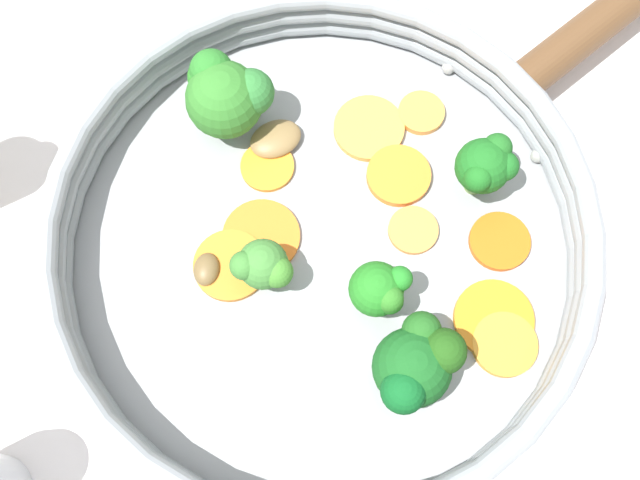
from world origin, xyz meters
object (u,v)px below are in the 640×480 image
object	(u,v)px
carrot_slice_2	(369,128)
broccoli_floret_1	(225,94)
carrot_slice_8	(499,241)
carrot_slice_9	(261,236)
carrot_slice_6	(421,113)
broccoli_floret_2	(382,289)
carrot_slice_4	(267,167)
broccoli_floret_3	(415,366)
broccoli_floret_4	(486,166)
carrot_slice_5	(413,230)
carrot_slice_1	(494,319)
skillet	(320,252)
broccoli_floret_0	(263,266)
carrot_slice_0	(504,345)
mushroom_piece_0	(207,269)
mushroom_piece_1	(276,139)
carrot_slice_7	(230,265)
carrot_slice_3	(398,175)

from	to	relation	value
carrot_slice_2	broccoli_floret_1	distance (m)	0.09
carrot_slice_8	carrot_slice_9	distance (m)	0.15
carrot_slice_6	carrot_slice_8	distance (m)	0.10
carrot_slice_9	broccoli_floret_1	size ratio (longest dim) A/B	0.86
carrot_slice_8	broccoli_floret_2	distance (m)	0.09
carrot_slice_4	carrot_slice_6	world-z (taller)	carrot_slice_6
broccoli_floret_1	broccoli_floret_2	xyz separation A→B (m)	(0.15, -0.02, -0.01)
carrot_slice_8	broccoli_floret_3	distance (m)	0.10
carrot_slice_4	broccoli_floret_4	distance (m)	0.14
carrot_slice_5	carrot_slice_1	bearing A→B (deg)	-4.45
skillet	broccoli_floret_0	xyz separation A→B (m)	(-0.01, -0.04, 0.03)
carrot_slice_2	carrot_slice_5	world-z (taller)	same
skillet	carrot_slice_9	world-z (taller)	carrot_slice_9
carrot_slice_2	broccoli_floret_1	bearing A→B (deg)	-138.27
skillet	carrot_slice_0	size ratio (longest dim) A/B	8.17
mushroom_piece_0	broccoli_floret_3	bearing A→B (deg)	19.28
carrot_slice_9	carrot_slice_8	bearing A→B (deg)	45.14
mushroom_piece_1	broccoli_floret_1	bearing A→B (deg)	-162.86
broccoli_floret_2	mushroom_piece_1	bearing A→B (deg)	167.66
skillet	carrot_slice_8	distance (m)	0.11
mushroom_piece_0	carrot_slice_1	bearing A→B (deg)	36.63
carrot_slice_0	broccoli_floret_2	bearing A→B (deg)	-153.88
broccoli_floret_1	broccoli_floret_3	bearing A→B (deg)	-9.92
carrot_slice_1	broccoli_floret_0	bearing A→B (deg)	-144.34
broccoli_floret_0	carrot_slice_2	bearing A→B (deg)	103.65
carrot_slice_6	mushroom_piece_0	distance (m)	0.17
broccoli_floret_2	broccoli_floret_4	distance (m)	0.10
broccoli_floret_1	carrot_slice_7	bearing A→B (deg)	-41.50
skillet	carrot_slice_0	xyz separation A→B (m)	(0.12, 0.04, 0.01)
carrot_slice_6	broccoli_floret_3	distance (m)	0.17
carrot_slice_3	broccoli_floret_3	distance (m)	0.13
carrot_slice_7	mushroom_piece_1	world-z (taller)	mushroom_piece_1
carrot_slice_1	carrot_slice_6	bearing A→B (deg)	151.62
broccoli_floret_4	broccoli_floret_0	bearing A→B (deg)	-108.94
broccoli_floret_0	mushroom_piece_0	distance (m)	0.04
carrot_slice_0	broccoli_floret_0	bearing A→B (deg)	-149.87
carrot_slice_5	broccoli_floret_3	xyz separation A→B (m)	(0.06, -0.06, 0.03)
broccoli_floret_2	mushroom_piece_1	distance (m)	0.12
carrot_slice_0	broccoli_floret_0	size ratio (longest dim) A/B	0.97
carrot_slice_6	mushroom_piece_0	bearing A→B (deg)	-94.89
carrot_slice_1	broccoli_floret_2	bearing A→B (deg)	-143.31
carrot_slice_0	carrot_slice_9	xyz separation A→B (m)	(-0.15, -0.06, -0.00)
carrot_slice_2	carrot_slice_3	distance (m)	0.04
carrot_slice_0	carrot_slice_1	distance (m)	0.02
carrot_slice_6	broccoli_floret_4	distance (m)	0.07
carrot_slice_1	carrot_slice_5	xyz separation A→B (m)	(-0.07, 0.01, -0.00)
carrot_slice_4	mushroom_piece_1	xyz separation A→B (m)	(-0.01, 0.02, 0.00)
broccoli_floret_3	broccoli_floret_4	bearing A→B (deg)	115.00
skillet	carrot_slice_8	size ratio (longest dim) A/B	8.36
carrot_slice_9	broccoli_floret_0	world-z (taller)	broccoli_floret_0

